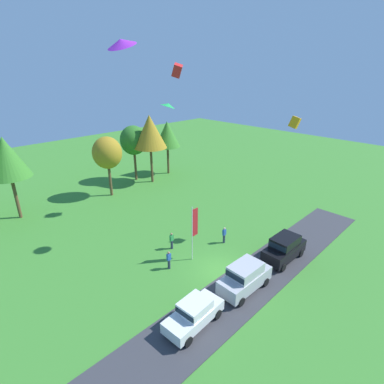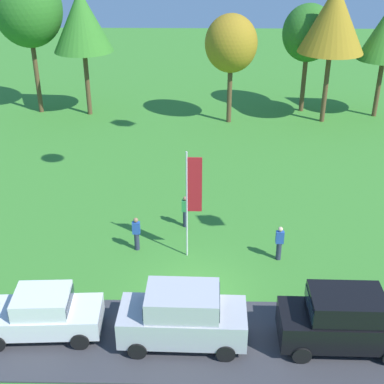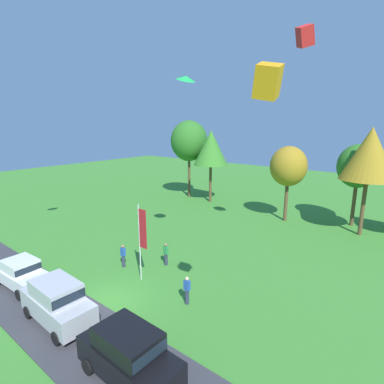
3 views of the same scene
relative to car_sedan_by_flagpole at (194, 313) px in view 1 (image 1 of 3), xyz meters
The scene contains 18 objects.
ground_plane 6.32m from the car_sedan_by_flagpole, 23.75° to the left, with size 120.00×120.00×0.00m, color #3D842D.
pavement_strip 5.79m from the car_sedan_by_flagpole, ahead, with size 36.00×4.40×0.06m, color #38383D.
car_sedan_by_flagpole is the anchor object (origin of this frame).
car_suv_mid_row 5.23m from the car_sedan_by_flagpole, ahead, with size 4.64×2.13×2.28m.
car_suv_near_entrance 11.01m from the car_sedan_by_flagpole, ahead, with size 4.63×2.10×2.28m.
person_beside_suv 10.75m from the car_sedan_by_flagpole, 28.74° to the left, with size 0.36×0.24×1.71m.
person_watching_sky 6.50m from the car_sedan_by_flagpole, 64.16° to the left, with size 0.36×0.24×1.71m.
person_on_lawn 9.48m from the car_sedan_by_flagpole, 57.77° to the left, with size 0.36×0.24×1.71m.
tree_far_right 26.25m from the car_sedan_by_flagpole, 97.00° to the left, with size 4.49×4.49×9.47m.
tree_lone_near 25.48m from the car_sedan_by_flagpole, 71.56° to the left, with size 3.81×3.81×8.03m.
tree_far_left 30.37m from the car_sedan_by_flagpole, 62.29° to the left, with size 3.96×3.96×8.35m.
tree_right_of_center 29.10m from the car_sedan_by_flagpole, 57.76° to the left, with size 4.75×4.75×10.03m.
tree_center_back 32.41m from the car_sedan_by_flagpole, 52.40° to the left, with size 4.02×4.02×8.48m.
flag_banner 8.00m from the car_sedan_by_flagpole, 44.80° to the left, with size 0.71×0.08×5.23m.
kite_box_mid_center 23.80m from the car_sedan_by_flagpole, 50.38° to the left, with size 0.88×0.88×1.23m, color red.
kite_delta_near_flag 16.36m from the car_sedan_by_flagpole, 167.01° to the left, with size 1.22×1.22×0.27m, color purple.
kite_box_over_trees 18.54m from the car_sedan_by_flagpole, ahead, with size 0.70×0.70×0.99m, color orange.
kite_delta_high_left 16.39m from the car_sedan_by_flagpole, 56.44° to the left, with size 1.32×1.32×0.29m, color green.
Camera 1 is at (-16.57, -13.24, 16.06)m, focal length 28.00 mm.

